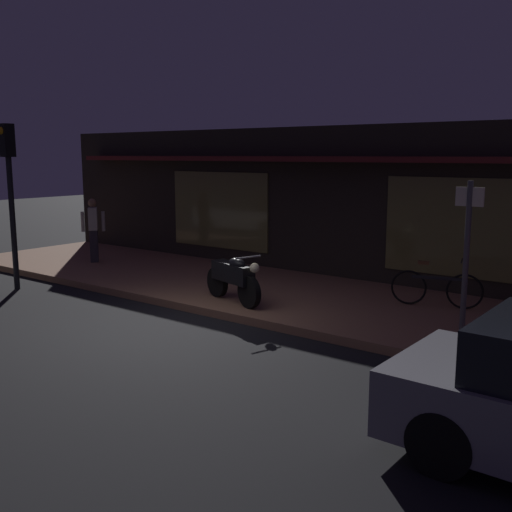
# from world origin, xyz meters

# --- Properties ---
(ground_plane) EXTENTS (60.00, 60.00, 0.00)m
(ground_plane) POSITION_xyz_m (0.00, 0.00, 0.00)
(ground_plane) COLOR black
(sidewalk_slab) EXTENTS (18.00, 4.00, 0.15)m
(sidewalk_slab) POSITION_xyz_m (0.00, 3.00, 0.07)
(sidewalk_slab) COLOR #8C6047
(sidewalk_slab) RESTS_ON ground_plane
(storefront_building) EXTENTS (18.00, 3.30, 3.60)m
(storefront_building) POSITION_xyz_m (0.00, 6.39, 1.80)
(storefront_building) COLOR black
(storefront_building) RESTS_ON ground_plane
(motorcycle) EXTENTS (1.66, 0.72, 0.97)m
(motorcycle) POSITION_xyz_m (0.03, 1.66, 0.65)
(motorcycle) COLOR black
(motorcycle) RESTS_ON sidewalk_slab
(bicycle_parked) EXTENTS (1.61, 0.57, 0.91)m
(bicycle_parked) POSITION_xyz_m (3.23, 3.68, 0.51)
(bicycle_parked) COLOR black
(bicycle_parked) RESTS_ON sidewalk_slab
(person_photographer) EXTENTS (0.46, 0.52, 1.67)m
(person_photographer) POSITION_xyz_m (-5.70, 2.82, 1.03)
(person_photographer) COLOR #28232D
(person_photographer) RESTS_ON sidewalk_slab
(sign_post) EXTENTS (0.44, 0.09, 2.40)m
(sign_post) POSITION_xyz_m (4.11, 2.52, 1.51)
(sign_post) COLOR #47474C
(sign_post) RESTS_ON sidewalk_slab
(traffic_light_pole) EXTENTS (0.24, 0.33, 3.60)m
(traffic_light_pole) POSITION_xyz_m (-4.94, 0.12, 2.48)
(traffic_light_pole) COLOR black
(traffic_light_pole) RESTS_ON ground_plane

